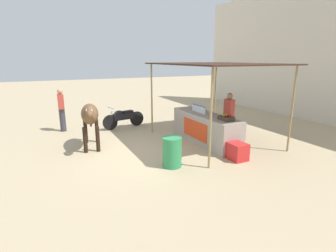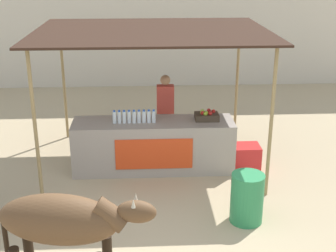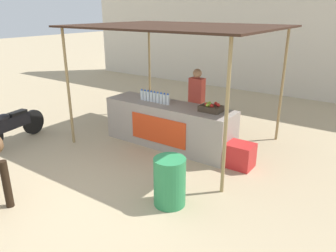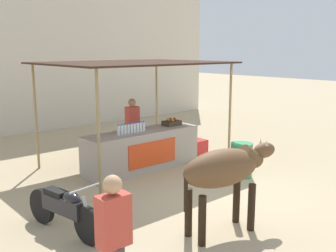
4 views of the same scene
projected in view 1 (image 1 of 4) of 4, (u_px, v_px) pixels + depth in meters
ground_plane at (144, 151)px, 7.96m from camera, size 60.00×60.00×0.00m
building_wall_far at (333, 51)px, 10.78m from camera, size 16.00×0.50×6.07m
stall_counter at (205, 128)px, 8.78m from camera, size 3.00×0.82×0.96m
stall_awning at (215, 66)px, 8.40m from camera, size 4.20×3.20×2.60m
water_bottle_row at (199, 109)px, 8.91m from camera, size 0.79×0.07×0.25m
fruit_crate at (226, 118)px, 7.79m from camera, size 0.44×0.32×0.18m
vendor_behind_counter at (229, 117)px, 8.78m from camera, size 0.34×0.22×1.65m
cooler_box at (236, 151)px, 7.31m from camera, size 0.60×0.44×0.48m
water_barrel at (172, 152)px, 6.78m from camera, size 0.50×0.50×0.79m
cow at (90, 116)px, 8.07m from camera, size 1.85×0.75×1.44m
motorcycle_parked at (123, 117)px, 10.60m from camera, size 0.57×1.79×0.90m
passerby_on_street at (62, 110)px, 10.01m from camera, size 0.34×0.22×1.65m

